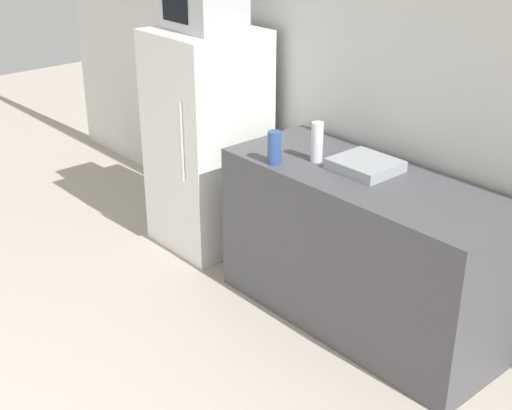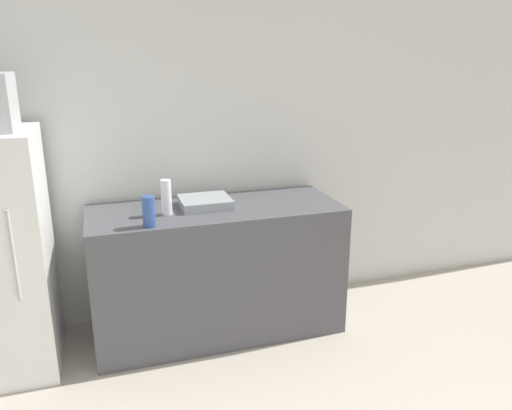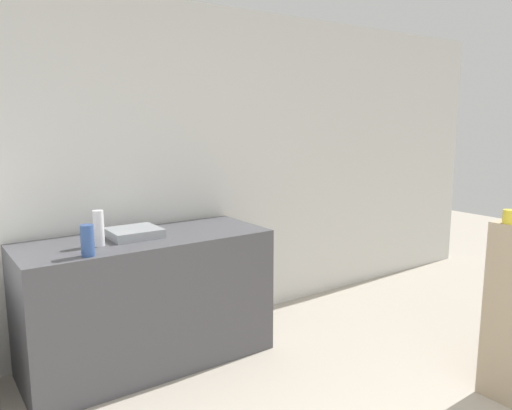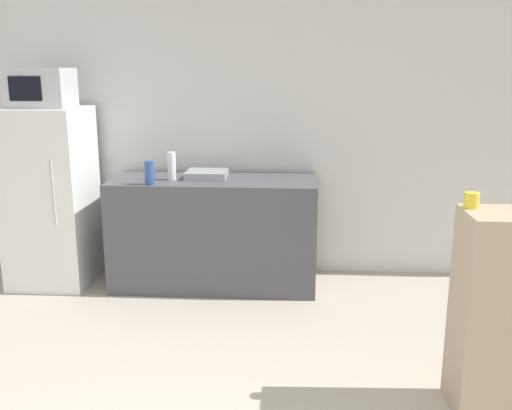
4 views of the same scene
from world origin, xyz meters
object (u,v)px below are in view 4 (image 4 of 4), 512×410
Objects in this scene: refrigerator at (51,197)px; bottle_tall at (172,166)px; bottle_short at (150,173)px; jar at (471,200)px; microwave at (41,88)px.

bottle_tall is (1.05, -0.03, 0.28)m from refrigerator.
bottle_tall is 0.24m from bottle_short.
jar reaches higher than bottle_tall.
refrigerator is 0.91m from microwave.
refrigerator is 6.53× the size of bottle_tall.
jar is at bearing -28.92° from microwave.
microwave is 1.15m from bottle_short.
bottle_short is at bearing -14.08° from microwave.
microwave is at bearing -107.91° from refrigerator.
jar is at bearing -28.94° from refrigerator.
microwave reaches higher than bottle_short.
microwave is 2.06× the size of bottle_tall.
bottle_tall is at bearing 139.91° from jar.
refrigerator is at bearing 178.44° from bottle_tall.
refrigerator is 3.42m from jar.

